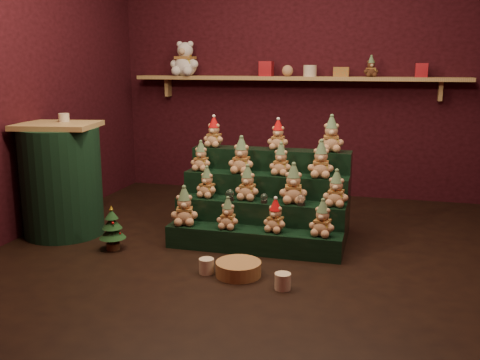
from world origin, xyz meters
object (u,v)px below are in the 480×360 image
(mini_christmas_tree, at_px, (112,228))
(white_bear, at_px, (185,54))
(side_table, at_px, (62,180))
(mug_left, at_px, (207,266))
(snow_globe_b, at_px, (264,198))
(mug_right, at_px, (283,281))
(brown_bear, at_px, (371,67))
(snow_globe_c, at_px, (301,200))
(snow_globe_a, at_px, (230,195))
(riser_tier_front, at_px, (253,241))
(wicker_basket, at_px, (238,269))

(mini_christmas_tree, bearing_deg, white_bear, 94.36)
(side_table, distance_m, mug_left, 1.64)
(snow_globe_b, distance_m, mug_right, 0.93)
(white_bear, distance_m, brown_bear, 2.04)
(snow_globe_c, height_order, mini_christmas_tree, snow_globe_c)
(snow_globe_a, bearing_deg, brown_bear, 59.35)
(snow_globe_a, xyz_separation_m, mini_christmas_tree, (-0.86, -0.41, -0.23))
(side_table, distance_m, mug_right, 2.21)
(snow_globe_c, bearing_deg, brown_bear, 75.90)
(mini_christmas_tree, relative_size, brown_bear, 1.72)
(white_bear, bearing_deg, snow_globe_c, -41.72)
(riser_tier_front, height_order, mini_christmas_tree, mini_christmas_tree)
(wicker_basket, bearing_deg, riser_tier_front, 92.15)
(riser_tier_front, relative_size, mug_left, 12.99)
(side_table, xyz_separation_m, white_bear, (0.44, 1.87, 1.08))
(riser_tier_front, xyz_separation_m, white_bear, (-1.26, 1.88, 1.47))
(snow_globe_b, bearing_deg, riser_tier_front, -107.69)
(riser_tier_front, bearing_deg, mini_christmas_tree, -167.28)
(snow_globe_a, bearing_deg, mug_left, -87.85)
(mug_right, bearing_deg, snow_globe_a, 126.45)
(mug_right, bearing_deg, mini_christmas_tree, 164.51)
(snow_globe_a, relative_size, snow_globe_b, 1.20)
(snow_globe_b, height_order, snow_globe_c, snow_globe_c)
(wicker_basket, bearing_deg, brown_bear, 72.22)
(mug_right, xyz_separation_m, wicker_basket, (-0.34, 0.15, -0.00))
(snow_globe_c, distance_m, mini_christmas_tree, 1.52)
(riser_tier_front, relative_size, snow_globe_b, 17.96)
(snow_globe_a, xyz_separation_m, white_bear, (-1.02, 1.72, 1.15))
(mug_left, bearing_deg, mug_right, -12.53)
(wicker_basket, distance_m, white_bear, 3.10)
(snow_globe_a, relative_size, brown_bear, 0.44)
(white_bear, bearing_deg, brown_bear, 5.23)
(brown_bear, bearing_deg, white_bear, 162.75)
(snow_globe_a, bearing_deg, wicker_basket, -68.96)
(mug_left, bearing_deg, wicker_basket, 4.94)
(mini_christmas_tree, height_order, brown_bear, brown_bear)
(snow_globe_b, relative_size, side_table, 0.08)
(mug_left, relative_size, white_bear, 0.23)
(mini_christmas_tree, height_order, wicker_basket, mini_christmas_tree)
(riser_tier_front, bearing_deg, snow_globe_c, 24.50)
(snow_globe_a, height_order, side_table, side_table)
(riser_tier_front, relative_size, mini_christmas_tree, 3.86)
(mug_right, bearing_deg, snow_globe_b, 111.01)
(side_table, relative_size, white_bear, 2.03)
(mini_christmas_tree, xyz_separation_m, mug_right, (1.46, -0.40, -0.12))
(mini_christmas_tree, xyz_separation_m, brown_bear, (1.88, 2.13, 1.25))
(snow_globe_b, distance_m, wicker_basket, 0.75)
(side_table, xyz_separation_m, mug_right, (2.06, -0.66, -0.43))
(mini_christmas_tree, bearing_deg, snow_globe_a, 25.38)
(snow_globe_b, distance_m, brown_bear, 2.13)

